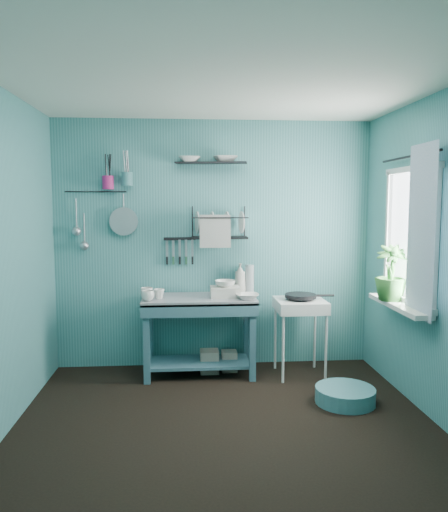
{
  "coord_description": "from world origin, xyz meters",
  "views": [
    {
      "loc": [
        -0.3,
        -3.56,
        1.67
      ],
      "look_at": [
        0.05,
        0.85,
        1.2
      ],
      "focal_mm": 35.0,
      "sensor_mm": 36.0,
      "label": 1
    }
  ],
  "objects": [
    {
      "name": "frying_pan",
      "position": [
        0.81,
        1.09,
        0.78
      ],
      "size": [
        0.3,
        0.3,
        0.03
      ],
      "primitive_type": "cylinder",
      "color": "black",
      "rests_on": "hotplate_stand"
    },
    {
      "name": "dish_rack",
      "position": [
        0.05,
        1.37,
        1.48
      ],
      "size": [
        0.58,
        0.31,
        0.32
      ],
      "primitive_type": "cube",
      "rotation": [
        0.0,
        0.0,
        0.13
      ],
      "color": "black",
      "rests_on": "wall_back"
    },
    {
      "name": "hook_rail",
      "position": [
        -1.17,
        1.47,
        1.78
      ],
      "size": [
        0.6,
        0.01,
        0.01
      ],
      "primitive_type": "cylinder",
      "rotation": [
        0.0,
        1.57,
        0.0
      ],
      "color": "black",
      "rests_on": "wall_back"
    },
    {
      "name": "counter_bowl",
      "position": [
        0.28,
        1.03,
        0.8
      ],
      "size": [
        0.22,
        0.22,
        0.05
      ],
      "primitive_type": "imported",
      "color": "silver",
      "rests_on": "work_counter"
    },
    {
      "name": "knife_strip",
      "position": [
        -0.35,
        1.47,
        1.31
      ],
      "size": [
        0.32,
        0.06,
        0.03
      ],
      "primitive_type": "cube",
      "rotation": [
        0.0,
        0.0,
        0.13
      ],
      "color": "black",
      "rests_on": "wall_back"
    },
    {
      "name": "curtain",
      "position": [
        1.52,
        0.15,
        1.45
      ],
      "size": [
        0.0,
        1.35,
        1.35
      ],
      "primitive_type": "plane",
      "rotation": [
        1.57,
        0.0,
        1.57
      ],
      "color": "silver",
      "rests_on": "wall_right"
    },
    {
      "name": "wall_front",
      "position": [
        0.0,
        -1.5,
        1.25
      ],
      "size": [
        3.2,
        0.0,
        3.2
      ],
      "primitive_type": "plane",
      "rotation": [
        -1.57,
        0.0,
        0.0
      ],
      "color": "teal",
      "rests_on": "ground"
    },
    {
      "name": "utensil_cup_teal",
      "position": [
        -0.86,
        1.42,
        1.9
      ],
      "size": [
        0.11,
        0.11,
        0.13
      ],
      "primitive_type": "cylinder",
      "color": "teal",
      "rests_on": "wall_back"
    },
    {
      "name": "curtain_rod",
      "position": [
        1.54,
        0.45,
        2.05
      ],
      "size": [
        0.02,
        1.05,
        0.02
      ],
      "primitive_type": "cylinder",
      "rotation": [
        1.57,
        0.0,
        0.0
      ],
      "color": "black",
      "rests_on": "wall_right"
    },
    {
      "name": "tub_bowl",
      "position": [
        0.08,
        1.16,
        0.9
      ],
      "size": [
        0.2,
        0.19,
        0.06
      ],
      "primitive_type": "imported",
      "color": "silver",
      "rests_on": "wash_tub"
    },
    {
      "name": "colander",
      "position": [
        -0.9,
        1.45,
        1.49
      ],
      "size": [
        0.28,
        0.03,
        0.28
      ],
      "primitive_type": "cylinder",
      "rotation": [
        1.54,
        0.0,
        0.0
      ],
      "color": "#A9ACB2",
      "rests_on": "wall_back"
    },
    {
      "name": "storage_tin_large",
      "position": [
        -0.07,
        1.23,
        0.11
      ],
      "size": [
        0.18,
        0.18,
        0.22
      ],
      "primitive_type": "cube",
      "color": "gray",
      "rests_on": "floor"
    },
    {
      "name": "potted_plant",
      "position": [
        1.48,
        0.58,
        1.07
      ],
      "size": [
        0.34,
        0.34,
        0.48
      ],
      "primitive_type": "imported",
      "rotation": [
        0.0,
        0.0,
        -0.32
      ],
      "color": "#2C692A",
      "rests_on": "windowsill"
    },
    {
      "name": "mug_left",
      "position": [
        -0.65,
        1.02,
        0.82
      ],
      "size": [
        0.12,
        0.12,
        0.1
      ],
      "primitive_type": "imported",
      "color": "silver",
      "rests_on": "work_counter"
    },
    {
      "name": "utensil_cup_magenta",
      "position": [
        -1.04,
        1.42,
        1.87
      ],
      "size": [
        0.11,
        0.11,
        0.13
      ],
      "primitive_type": "cylinder",
      "color": "#B32169",
      "rests_on": "wall_back"
    },
    {
      "name": "mug_mid",
      "position": [
        -0.55,
        1.12,
        0.82
      ],
      "size": [
        0.14,
        0.14,
        0.09
      ],
      "primitive_type": "imported",
      "rotation": [
        0.0,
        0.0,
        0.52
      ],
      "color": "silver",
      "rests_on": "work_counter"
    },
    {
      "name": "soap_bottle",
      "position": [
        0.25,
        1.38,
        0.92
      ],
      "size": [
        0.11,
        0.12,
        0.3
      ],
      "primitive_type": "imported",
      "color": "beige",
      "rests_on": "work_counter"
    },
    {
      "name": "upper_shelf",
      "position": [
        -0.03,
        1.4,
        2.06
      ],
      "size": [
        0.72,
        0.29,
        0.01
      ],
      "primitive_type": "cube",
      "rotation": [
        0.0,
        0.0,
        -0.16
      ],
      "color": "black",
      "rests_on": "wall_back"
    },
    {
      "name": "window_glass",
      "position": [
        1.59,
        0.45,
        1.4
      ],
      "size": [
        0.0,
        1.1,
        1.1
      ],
      "primitive_type": "plane",
      "rotation": [
        1.57,
        0.0,
        1.57
      ],
      "color": "white",
      "rests_on": "wall_right"
    },
    {
      "name": "wash_tub",
      "position": [
        0.08,
        1.16,
        0.82
      ],
      "size": [
        0.28,
        0.22,
        0.1
      ],
      "primitive_type": "cube",
      "color": "beige",
      "rests_on": "work_counter"
    },
    {
      "name": "ceiling",
      "position": [
        0.0,
        0.0,
        2.5
      ],
      "size": [
        3.2,
        3.2,
        0.0
      ],
      "primitive_type": "plane",
      "rotation": [
        3.14,
        0.0,
        0.0
      ],
      "color": "silver",
      "rests_on": "ground"
    },
    {
      "name": "water_bottle",
      "position": [
        0.35,
        1.4,
        0.91
      ],
      "size": [
        0.09,
        0.09,
        0.28
      ],
      "primitive_type": "cylinder",
      "color": "#9DACAF",
      "rests_on": "work_counter"
    },
    {
      "name": "mug_right",
      "position": [
        -0.67,
        1.18,
        0.82
      ],
      "size": [
        0.17,
        0.17,
        0.1
      ],
      "primitive_type": "imported",
      "rotation": [
        0.0,
        0.0,
        1.05
      ],
      "color": "silver",
      "rests_on": "work_counter"
    },
    {
      "name": "ladle_inner",
      "position": [
        -1.29,
        1.46,
        1.42
      ],
      "size": [
        0.01,
        0.01,
        0.3
      ],
      "primitive_type": "cylinder",
      "color": "#A9ACB2",
      "rests_on": "wall_back"
    },
    {
      "name": "storage_tin_small",
      "position": [
        0.13,
        1.26,
        0.1
      ],
      "size": [
        0.15,
        0.15,
        0.2
      ],
      "primitive_type": "cube",
      "color": "gray",
      "rests_on": "floor"
    },
    {
      "name": "wall_back",
      "position": [
        0.0,
        1.5,
        1.25
      ],
      "size": [
        3.2,
        0.0,
        3.2
      ],
      "primitive_type": "plane",
      "rotation": [
        1.57,
        0.0,
        0.0
      ],
      "color": "teal",
      "rests_on": "ground"
    },
    {
      "name": "shelf_bowl_left",
      "position": [
        -0.24,
        1.4,
        2.06
      ],
      "size": [
        0.22,
        0.22,
        0.05
      ],
      "primitive_type": "imported",
      "rotation": [
        0.0,
        0.0,
        0.02
      ],
      "color": "silver",
      "rests_on": "upper_shelf"
    },
    {
      "name": "floor",
      "position": [
        0.0,
        0.0,
        0.0
      ],
      "size": [
        3.2,
        3.2,
        0.0
      ],
      "primitive_type": "plane",
      "color": "black",
      "rests_on": "ground"
    },
    {
      "name": "shelf_bowl_right",
      "position": [
        0.11,
        1.4,
        2.01
      ],
      "size": [
        0.27,
        0.27,
        0.06
      ],
      "primitive_type": "imported",
      "rotation": [
        0.0,
        0.0,
        0.14
      ],
      "color": "silver",
      "rests_on": "upper_shelf"
    },
    {
      "name": "floor_basin",
      "position": [
        1.03,
        0.38,
        0.07
      ],
      "size": [
        0.5,
        0.5,
        0.13
      ],
      "primitive_type": "cylinder",
      "color": "teal",
      "rests_on": "floor"
    },
    {
      "name": "work_counter",
      "position": [
        -0.17,
        1.18,
        0.38
      ],
      "size": [
        1.12,
        0.62,
        0.77
      ],
      "primitive_type": "cube",
      "rotation": [
        0.0,
        0.0,
        -0.07
      ],
      "color": "#325D6A",
      "rests_on": "floor"
    },
    {
      "name": "windowsill",
      "position": [
        1.5,
        0.45,
        0.81
      ],
      "size": [
        0.16,
        0.95,
        0.04
      ],
      "primitive_type": "cube",
      "color": "silver",
      "rests_on": "wall_right"
    },
    {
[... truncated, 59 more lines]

